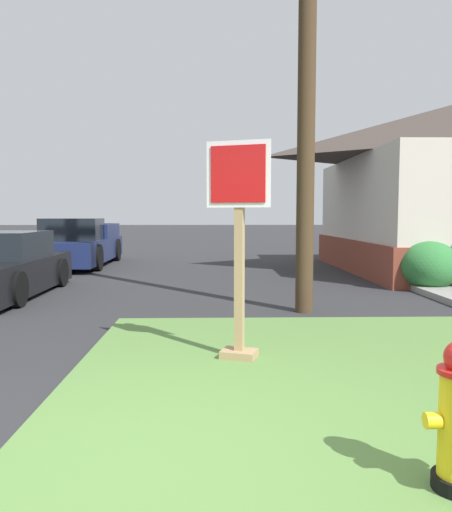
% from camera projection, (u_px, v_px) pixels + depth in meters
% --- Properties ---
extents(ground_plane, '(160.00, 160.00, 0.00)m').
position_uv_depth(ground_plane, '(131.00, 485.00, 2.94)').
color(ground_plane, '#2B2B2D').
extents(grass_corner_patch, '(5.39, 5.70, 0.08)m').
position_uv_depth(grass_corner_patch, '(360.00, 386.00, 4.54)').
color(grass_corner_patch, '#567F3D').
rests_on(grass_corner_patch, ground).
extents(stop_sign, '(0.64, 0.38, 2.25)m').
position_uv_depth(stop_sign, '(239.00, 256.00, 5.20)').
color(stop_sign, '#A3845B').
rests_on(stop_sign, grass_corner_patch).
extents(manhole_cover, '(0.70, 0.70, 0.02)m').
position_uv_depth(manhole_cover, '(138.00, 334.00, 6.65)').
color(manhole_cover, black).
rests_on(manhole_cover, ground).
extents(pickup_truck_navy, '(2.09, 5.38, 1.48)m').
position_uv_depth(pickup_truck_navy, '(78.00, 246.00, 15.66)').
color(pickup_truck_navy, '#19234C').
rests_on(pickup_truck_navy, ground).
extents(shrub_by_curb, '(1.27, 1.27, 1.03)m').
position_uv_depth(shrub_by_curb, '(429.00, 266.00, 10.58)').
color(shrub_by_curb, '#2E7336').
rests_on(shrub_by_curb, ground).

